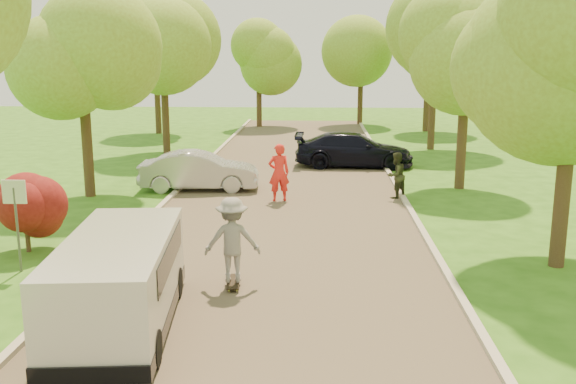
% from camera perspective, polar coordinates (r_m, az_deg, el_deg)
% --- Properties ---
extents(ground, '(100.00, 100.00, 0.00)m').
position_cam_1_polar(ground, '(11.13, -3.31, -14.38)').
color(ground, '#2B5F16').
rests_on(ground, ground).
extents(road, '(8.00, 60.00, 0.01)m').
position_cam_1_polar(road, '(18.60, -0.73, -3.26)').
color(road, '#4C4438').
rests_on(road, ground).
extents(curb_left, '(0.18, 60.00, 0.12)m').
position_cam_1_polar(curb_left, '(19.26, -12.86, -2.86)').
color(curb_left, '#B2AD9E').
rests_on(curb_left, ground).
extents(curb_right, '(0.18, 60.00, 0.12)m').
position_cam_1_polar(curb_right, '(18.79, 11.72, -3.19)').
color(curb_right, '#B2AD9E').
rests_on(curb_right, ground).
extents(street_sign, '(0.55, 0.06, 2.17)m').
position_cam_1_polar(street_sign, '(15.88, -23.07, -1.17)').
color(street_sign, '#59595E').
rests_on(street_sign, ground).
extents(red_shrub, '(1.70, 1.70, 1.95)m').
position_cam_1_polar(red_shrub, '(17.51, -22.32, -1.49)').
color(red_shrub, '#382619').
rests_on(red_shrub, ground).
extents(tree_l_midb, '(4.30, 4.20, 6.62)m').
position_cam_1_polar(tree_l_midb, '(23.28, -17.42, 10.74)').
color(tree_l_midb, '#382619').
rests_on(tree_l_midb, ground).
extents(tree_l_far, '(4.92, 4.80, 7.79)m').
position_cam_1_polar(tree_l_far, '(32.76, -10.72, 12.92)').
color(tree_l_far, '#382619').
rests_on(tree_l_far, ground).
extents(tree_r_midb, '(4.51, 4.40, 7.01)m').
position_cam_1_polar(tree_r_midb, '(24.51, 16.06, 11.56)').
color(tree_r_midb, '#382619').
rests_on(tree_r_midb, ground).
extents(tree_r_far, '(5.33, 5.20, 8.34)m').
position_cam_1_polar(tree_r_far, '(34.45, 13.39, 13.37)').
color(tree_r_far, '#382619').
rests_on(tree_r_far, ground).
extents(tree_bg_a, '(5.12, 5.00, 7.72)m').
position_cam_1_polar(tree_bg_a, '(41.09, -11.41, 12.51)').
color(tree_bg_a, '#382619').
rests_on(tree_bg_a, ground).
extents(tree_bg_b, '(5.12, 5.00, 7.95)m').
position_cam_1_polar(tree_bg_b, '(42.49, 12.74, 12.74)').
color(tree_bg_b, '#382619').
rests_on(tree_bg_b, ground).
extents(tree_bg_c, '(4.92, 4.80, 7.33)m').
position_cam_1_polar(tree_bg_c, '(44.06, -2.35, 12.32)').
color(tree_bg_c, '#382619').
rests_on(tree_bg_c, ground).
extents(tree_bg_d, '(5.12, 5.00, 7.72)m').
position_cam_1_polar(tree_bg_d, '(45.99, 6.83, 12.61)').
color(tree_bg_d, '#382619').
rests_on(tree_bg_d, ground).
extents(minivan, '(2.28, 4.82, 1.74)m').
position_cam_1_polar(minivan, '(12.20, -14.73, -7.64)').
color(minivan, silver).
rests_on(minivan, ground).
extents(silver_sedan, '(4.44, 1.80, 1.43)m').
position_cam_1_polar(silver_sedan, '(23.90, -7.89, 1.87)').
color(silver_sedan, '#A8A9AD').
rests_on(silver_sedan, ground).
extents(dark_sedan, '(5.26, 2.21, 1.52)m').
position_cam_1_polar(dark_sedan, '(28.72, 5.87, 3.75)').
color(dark_sedan, black).
rests_on(dark_sedan, ground).
extents(longboard, '(0.37, 0.98, 0.11)m').
position_cam_1_polar(longboard, '(14.15, -4.90, -7.96)').
color(longboard, black).
rests_on(longboard, ground).
extents(skateboarder, '(1.27, 0.82, 1.87)m').
position_cam_1_polar(skateboarder, '(13.86, -4.98, -4.26)').
color(skateboarder, gray).
rests_on(skateboarder, longboard).
extents(person_striped, '(0.82, 0.64, 1.99)m').
position_cam_1_polar(person_striped, '(21.80, -0.81, 1.72)').
color(person_striped, red).
rests_on(person_striped, ground).
extents(person_olive, '(0.99, 0.98, 1.62)m').
position_cam_1_polar(person_olive, '(22.62, 9.58, 1.47)').
color(person_olive, '#2B311D').
rests_on(person_olive, ground).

